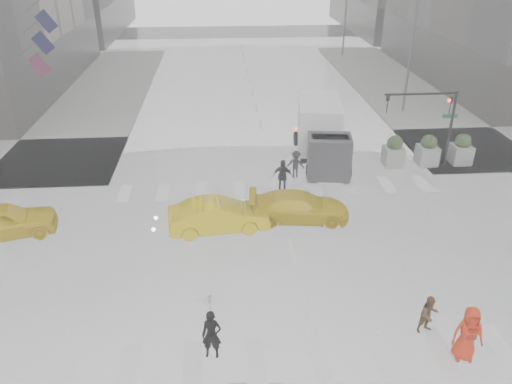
{
  "coord_description": "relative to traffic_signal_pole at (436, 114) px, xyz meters",
  "views": [
    {
      "loc": [
        -2.89,
        -17.58,
        12.0
      ],
      "look_at": [
        -1.4,
        2.0,
        1.89
      ],
      "focal_mm": 35.0,
      "sensor_mm": 36.0,
      "label": 1
    }
  ],
  "objects": [
    {
      "name": "flag_cluster",
      "position": [
        -24.09,
        10.49,
        2.42
      ],
      "size": [
        2.87,
        3.06,
        4.69
      ],
      "color": "#59595B",
      "rests_on": "ground"
    },
    {
      "name": "pedestrian_far_b",
      "position": [
        -7.78,
        -0.59,
        -2.45
      ],
      "size": [
        1.12,
        0.87,
        1.53
      ],
      "primitive_type": "imported",
      "rotation": [
        0.0,
        0.0,
        2.76
      ],
      "color": "black",
      "rests_on": "ground"
    },
    {
      "name": "taxi_mid",
      "position": [
        -12.1,
        -6.01,
        -2.47
      ],
      "size": [
        4.66,
        2.06,
        1.49
      ],
      "primitive_type": "imported",
      "rotation": [
        0.0,
        0.0,
        1.68
      ],
      "color": "#DAB90B",
      "rests_on": "ground"
    },
    {
      "name": "road_markings",
      "position": [
        -9.01,
        -8.01,
        -3.21
      ],
      "size": [
        18.0,
        48.0,
        0.01
      ],
      "primitive_type": null,
      "color": "silver",
      "rests_on": "ground"
    },
    {
      "name": "planter_east",
      "position": [
        1.99,
        0.19,
        -2.23
      ],
      "size": [
        1.1,
        1.1,
        1.8
      ],
      "color": "gray",
      "rests_on": "ground"
    },
    {
      "name": "pedestrian_black",
      "position": [
        -12.38,
        -13.69,
        -1.62
      ],
      "size": [
        1.07,
        1.09,
        2.43
      ],
      "rotation": [
        0.0,
        0.0,
        -0.12
      ],
      "color": "black",
      "rests_on": "ground"
    },
    {
      "name": "pedestrian_brown",
      "position": [
        -5.13,
        -13.12,
        -2.5
      ],
      "size": [
        0.82,
        0.71,
        1.43
      ],
      "primitive_type": "imported",
      "rotation": [
        0.0,
        0.0,
        0.28
      ],
      "color": "#4E371C",
      "rests_on": "ground"
    },
    {
      "name": "planter_mid",
      "position": [
        -0.01,
        0.19,
        -2.23
      ],
      "size": [
        1.1,
        1.1,
        1.8
      ],
      "color": "gray",
      "rests_on": "ground"
    },
    {
      "name": "traffic_signal_pole",
      "position": [
        0.0,
        0.0,
        0.0
      ],
      "size": [
        4.45,
        0.42,
        4.5
      ],
      "color": "black",
      "rests_on": "ground"
    },
    {
      "name": "pedestrian_orange",
      "position": [
        -4.42,
        -14.36,
        -2.24
      ],
      "size": [
        1.04,
        0.77,
        1.95
      ],
      "rotation": [
        0.0,
        0.0,
        -0.17
      ],
      "color": "red",
      "rests_on": "ground"
    },
    {
      "name": "taxi_rear",
      "position": [
        -8.32,
        -5.31,
        -2.54
      ],
      "size": [
        4.3,
        2.31,
        1.36
      ],
      "primitive_type": "imported",
      "rotation": [
        0.0,
        0.0,
        1.47
      ],
      "color": "#DAB90B",
      "rests_on": "ground"
    },
    {
      "name": "street_lamp_far",
      "position": [
        1.86,
        29.99,
        1.73
      ],
      "size": [
        2.15,
        0.22,
        9.0
      ],
      "color": "#59595B",
      "rests_on": "ground"
    },
    {
      "name": "box_truck",
      "position": [
        -6.01,
        1.49,
        -1.4
      ],
      "size": [
        2.4,
        6.41,
        3.4
      ],
      "rotation": [
        0.0,
        0.0,
        -0.14
      ],
      "color": "silver",
      "rests_on": "ground"
    },
    {
      "name": "planter_west",
      "position": [
        -2.01,
        0.19,
        -2.23
      ],
      "size": [
        1.1,
        1.1,
        1.8
      ],
      "color": "gray",
      "rests_on": "ground"
    },
    {
      "name": "street_lamp_near",
      "position": [
        1.86,
        9.99,
        1.73
      ],
      "size": [
        2.15,
        0.22,
        9.0
      ],
      "color": "#59595B",
      "rests_on": "ground"
    },
    {
      "name": "taxi_front",
      "position": [
        -21.63,
        -5.79,
        -2.44
      ],
      "size": [
        4.85,
        2.93,
        1.54
      ],
      "primitive_type": "imported",
      "rotation": [
        0.0,
        0.0,
        1.83
      ],
      "color": "#DAB90B",
      "rests_on": "ground"
    },
    {
      "name": "pedestrian_far_a",
      "position": [
        -8.73,
        -2.45,
        -2.3
      ],
      "size": [
        1.21,
        0.93,
        1.83
      ],
      "primitive_type": "imported",
      "rotation": [
        0.0,
        0.0,
        2.86
      ],
      "color": "black",
      "rests_on": "ground"
    },
    {
      "name": "ground",
      "position": [
        -9.01,
        -8.01,
        -3.22
      ],
      "size": [
        120.0,
        120.0,
        0.0
      ],
      "primitive_type": "plane",
      "color": "black",
      "rests_on": "ground"
    }
  ]
}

